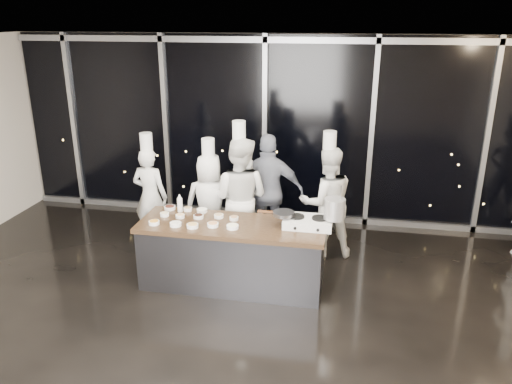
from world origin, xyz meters
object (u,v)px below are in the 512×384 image
Objects in this scene: chef_center at (240,197)px; stove at (308,222)px; demo_counter at (232,254)px; chef_right at (327,202)px; chef_far_left at (150,195)px; stock_pot at (335,209)px; guest at (269,192)px; frying_pan at (283,214)px; chef_left at (210,203)px.

stove is at bearing 151.30° from chef_center.
chef_right is (1.17, 1.16, 0.41)m from demo_counter.
chef_center is at bearing -179.99° from chef_far_left.
guest reaches higher than stock_pot.
frying_pan is 1.30m from guest.
chef_left is (-1.55, 0.84, -0.17)m from stove.
stove reaches higher than demo_counter.
chef_center is 0.55m from guest.
chef_left is (-1.23, 0.86, -0.27)m from frying_pan.
guest is at bearing -124.43° from chef_center.
chef_center is at bearing 132.67° from frying_pan.
frying_pan is (0.66, 0.08, 0.61)m from demo_counter.
chef_left is 0.93× the size of chef_right.
demo_counter is 1.28× the size of chef_right.
chef_left is at bearing 17.00° from guest.
guest is 0.91m from chef_right.
chef_center is at bearing 40.00° from guest.
stock_pot is 0.15× the size of chef_far_left.
chef_center reaches higher than chef_left.
chef_right is (0.90, -0.15, -0.05)m from guest.
chef_right reaches higher than demo_counter.
chef_far_left is at bearing -18.04° from chef_left.
guest is (0.27, 1.31, 0.45)m from demo_counter.
guest is 0.94× the size of chef_right.
guest is at bearing -28.71° from chef_right.
chef_right is (0.51, 1.08, -0.20)m from frying_pan.
guest is (0.84, 0.38, 0.11)m from chef_left.
stove is 1.77m from chef_left.
frying_pan is 0.25× the size of chef_right.
chef_right is at bearing 97.78° from stock_pot.
demo_counter is at bearing 104.27° from chef_center.
stock_pot reaches higher than stove.
chef_left is at bearing 5.37° from chef_center.
frying_pan is at bearing -176.58° from stove.
chef_far_left is 1.87m from guest.
chef_center is (-1.08, 0.81, -0.03)m from stove.
stock_pot is at bearing 1.41° from frying_pan.
stove is at bearing 165.50° from chef_far_left.
stock_pot is at bearing -0.58° from stove.
chef_right reaches higher than guest.
stock_pot is (1.32, 0.09, 0.72)m from demo_counter.
frying_pan is at bearing 135.08° from chef_left.
chef_left is at bearing 151.94° from stove.
demo_counter is 1.50m from stock_pot.
guest is (0.37, 0.40, -0.03)m from chef_center.
chef_right reaches higher than chef_left.
frying_pan is 1.52m from chef_left.
stove is at bearing 3.42° from frying_pan.
chef_far_left is 1.02m from chef_left.
stock_pot is at bearing 3.86° from demo_counter.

